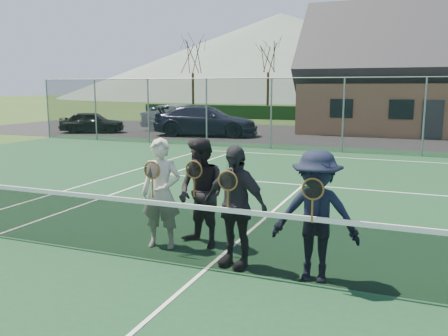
% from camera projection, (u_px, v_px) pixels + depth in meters
% --- Properties ---
extents(ground, '(220.00, 220.00, 0.00)m').
position_uv_depth(ground, '(359.00, 137.00, 25.18)').
color(ground, '#2C481A').
rests_on(ground, ground).
extents(court_surface, '(30.00, 30.00, 0.02)m').
position_uv_depth(court_surface, '(207.00, 270.00, 6.89)').
color(court_surface, '#14381E').
rests_on(court_surface, ground).
extents(tarmac_carpark, '(40.00, 12.00, 0.01)m').
position_uv_depth(tarmac_carpark, '(286.00, 134.00, 26.65)').
color(tarmac_carpark, black).
rests_on(tarmac_carpark, ground).
extents(hedge_row, '(40.00, 1.20, 1.10)m').
position_uv_depth(hedge_row, '(377.00, 115.00, 36.06)').
color(hedge_row, black).
rests_on(hedge_row, ground).
extents(hill_west, '(110.00, 110.00, 18.00)m').
position_uv_depth(hill_west, '(280.00, 57.00, 101.44)').
color(hill_west, slate).
rests_on(hill_west, ground).
extents(car_a, '(3.91, 2.80, 1.24)m').
position_uv_depth(car_a, '(92.00, 122.00, 27.47)').
color(car_a, black).
rests_on(car_a, ground).
extents(car_b, '(4.97, 2.24, 1.58)m').
position_uv_depth(car_b, '(180.00, 118.00, 28.05)').
color(car_b, gray).
rests_on(car_b, ground).
extents(car_c, '(5.92, 3.13, 1.63)m').
position_uv_depth(car_c, '(206.00, 121.00, 25.62)').
color(car_c, '#191B33').
rests_on(car_c, ground).
extents(court_markings, '(11.03, 23.83, 0.01)m').
position_uv_depth(court_markings, '(207.00, 269.00, 6.88)').
color(court_markings, white).
rests_on(court_markings, court_surface).
extents(tennis_net, '(11.68, 0.08, 1.10)m').
position_uv_depth(tennis_net, '(207.00, 235.00, 6.80)').
color(tennis_net, slate).
rests_on(tennis_net, ground).
extents(perimeter_fence, '(30.07, 0.07, 3.02)m').
position_uv_depth(perimeter_fence, '(343.00, 115.00, 18.98)').
color(perimeter_fence, slate).
rests_on(perimeter_fence, ground).
extents(clubhouse, '(15.60, 8.20, 7.70)m').
position_uv_depth(clubhouse, '(444.00, 63.00, 26.69)').
color(clubhouse, '#9E6B4C').
rests_on(clubhouse, ground).
extents(tree_a, '(3.20, 3.20, 7.77)m').
position_uv_depth(tree_a, '(193.00, 51.00, 41.97)').
color(tree_a, '#322012').
rests_on(tree_a, ground).
extents(tree_b, '(3.20, 3.20, 7.77)m').
position_uv_depth(tree_b, '(268.00, 48.00, 39.40)').
color(tree_b, '#372214').
rests_on(tree_b, ground).
extents(tree_c, '(3.20, 3.20, 7.77)m').
position_uv_depth(tree_c, '(410.00, 44.00, 35.35)').
color(tree_c, '#331D12').
rests_on(tree_c, ground).
extents(player_a, '(0.73, 0.56, 1.80)m').
position_uv_depth(player_a, '(161.00, 193.00, 7.70)').
color(player_a, beige).
rests_on(player_a, court_surface).
extents(player_b, '(1.07, 0.97, 1.80)m').
position_uv_depth(player_b, '(201.00, 193.00, 7.75)').
color(player_b, black).
rests_on(player_b, court_surface).
extents(player_c, '(1.13, 0.66, 1.80)m').
position_uv_depth(player_c, '(235.00, 206.00, 6.87)').
color(player_c, '#26272C').
rests_on(player_c, court_surface).
extents(player_d, '(1.21, 0.75, 1.80)m').
position_uv_depth(player_d, '(316.00, 216.00, 6.34)').
color(player_d, black).
rests_on(player_d, court_surface).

